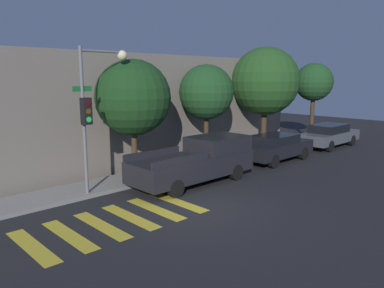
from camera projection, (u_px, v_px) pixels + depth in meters
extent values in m
plane|color=black|center=(196.00, 208.00, 12.16)|extent=(60.00, 60.00, 0.00)
cube|color=gray|center=(125.00, 181.00, 15.05)|extent=(26.00, 1.78, 0.14)
cube|color=slate|center=(72.00, 111.00, 17.65)|extent=(26.00, 6.00, 5.22)
cube|color=gold|center=(32.00, 246.00, 9.36)|extent=(0.45, 2.60, 0.00)
cube|color=gold|center=(69.00, 235.00, 10.02)|extent=(0.45, 2.60, 0.00)
cube|color=gold|center=(101.00, 225.00, 10.69)|extent=(0.45, 2.60, 0.00)
cube|color=gold|center=(130.00, 217.00, 11.35)|extent=(0.45, 2.60, 0.00)
cube|color=gold|center=(155.00, 209.00, 12.01)|extent=(0.45, 2.60, 0.00)
cube|color=gold|center=(178.00, 202.00, 12.67)|extent=(0.45, 2.60, 0.00)
cylinder|color=slate|center=(84.00, 124.00, 12.79)|extent=(0.12, 0.12, 5.20)
cube|color=black|center=(86.00, 111.00, 12.56)|extent=(0.30, 0.30, 0.90)
cylinder|color=#4C0C0C|center=(88.00, 103.00, 12.40)|extent=(0.18, 0.02, 0.18)
cylinder|color=#593D0A|center=(89.00, 112.00, 12.45)|extent=(0.18, 0.02, 0.18)
cylinder|color=#26E54C|center=(89.00, 120.00, 12.49)|extent=(0.18, 0.02, 0.18)
cube|color=#19662D|center=(82.00, 89.00, 12.58)|extent=(0.70, 0.02, 0.18)
cylinder|color=slate|center=(102.00, 51.00, 12.91)|extent=(1.64, 0.08, 0.08)
sphere|color=#F9E5B2|center=(122.00, 55.00, 13.48)|extent=(0.36, 0.36, 0.36)
cube|color=black|center=(193.00, 166.00, 14.79)|extent=(5.33, 1.91, 0.80)
cube|color=black|center=(218.00, 143.00, 15.66)|extent=(2.40, 1.76, 0.62)
cube|color=black|center=(153.00, 154.00, 14.38)|extent=(2.66, 0.08, 0.28)
cube|color=black|center=(182.00, 161.00, 13.19)|extent=(2.66, 0.08, 0.28)
cylinder|color=black|center=(206.00, 165.00, 16.60)|extent=(0.65, 0.22, 0.65)
cylinder|color=black|center=(236.00, 172.00, 15.37)|extent=(0.65, 0.22, 0.65)
cylinder|color=black|center=(146.00, 179.00, 14.35)|extent=(0.65, 0.22, 0.65)
cylinder|color=black|center=(176.00, 188.00, 13.12)|extent=(0.65, 0.22, 0.65)
cube|color=black|center=(276.00, 149.00, 18.75)|extent=(4.26, 1.73, 0.63)
cube|color=black|center=(275.00, 139.00, 18.58)|extent=(2.22, 1.52, 0.40)
cylinder|color=black|center=(278.00, 149.00, 20.25)|extent=(0.65, 0.22, 0.65)
cylinder|color=black|center=(303.00, 153.00, 19.15)|extent=(0.65, 0.22, 0.65)
cylinder|color=black|center=(247.00, 156.00, 18.45)|extent=(0.65, 0.22, 0.65)
cylinder|color=black|center=(274.00, 161.00, 17.35)|extent=(0.65, 0.22, 0.65)
cube|color=#4C5156|center=(329.00, 137.00, 22.58)|extent=(4.62, 1.74, 0.59)
cube|color=black|center=(329.00, 128.00, 22.41)|extent=(2.40, 1.53, 0.47)
cylinder|color=black|center=(328.00, 137.00, 24.16)|extent=(0.65, 0.22, 0.65)
cylinder|color=black|center=(352.00, 140.00, 23.05)|extent=(0.65, 0.22, 0.65)
cylinder|color=black|center=(305.00, 143.00, 22.21)|extent=(0.65, 0.22, 0.65)
cylinder|color=black|center=(330.00, 146.00, 21.10)|extent=(0.65, 0.22, 0.65)
cylinder|color=#42301E|center=(135.00, 153.00, 15.19)|extent=(0.23, 0.23, 2.25)
sphere|color=#193D19|center=(133.00, 98.00, 14.79)|extent=(3.02, 3.02, 3.02)
cylinder|color=#42301E|center=(206.00, 139.00, 18.00)|extent=(0.23, 0.23, 2.50)
sphere|color=#1E4721|center=(206.00, 92.00, 17.61)|extent=(2.60, 2.60, 2.60)
cylinder|color=#42301E|center=(264.00, 129.00, 21.18)|extent=(0.31, 0.31, 2.54)
sphere|color=#234C1E|center=(265.00, 81.00, 20.71)|extent=(3.76, 3.76, 3.76)
cylinder|color=#42301E|center=(312.00, 118.00, 24.82)|extent=(0.27, 0.27, 2.93)
sphere|color=#1E4721|center=(314.00, 82.00, 24.39)|extent=(2.46, 2.46, 2.46)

